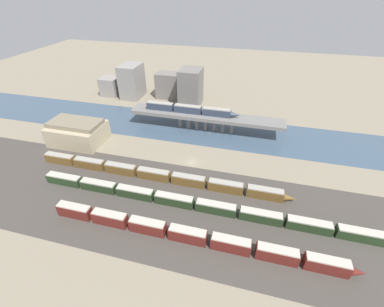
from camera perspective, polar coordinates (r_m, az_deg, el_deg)
The scene contains 13 objects.
ground_plane at distance 100.44m, azimuth -0.21°, elevation -1.95°, with size 400.00×400.00×0.00m, color gray.
railbed_yard at distance 83.13m, azimuth -4.48°, elevation -11.49°, with size 280.00×42.00×0.01m, color #423D38.
river_water at distance 122.61m, azimuth 2.99°, elevation 5.32°, with size 320.00×28.89×0.01m, color #3D5166.
bridge at distance 119.61m, azimuth 3.08°, elevation 8.02°, with size 70.84×9.25×7.87m.
train_on_bridge at distance 119.66m, azimuth -0.22°, elevation 9.76°, with size 44.24×2.84×3.55m.
train_yard_near at distance 72.76m, azimuth -0.06°, elevation -17.83°, with size 84.28×2.79×4.16m.
train_yard_mid at distance 80.84m, azimuth 1.69°, elevation -11.32°, with size 110.43×2.79×3.43m.
train_yard_far at distance 92.08m, azimuth -7.75°, elevation -4.77°, with size 93.12×2.70×3.75m.
warehouse_building at distance 121.24m, azimuth -24.06°, elevation 4.37°, with size 22.05×15.71×10.02m.
city_block_far_left at distance 167.98m, azimuth -17.72°, elevation 14.00°, with size 10.27×9.40×10.57m, color gray.
city_block_left at distance 160.29m, azimuth -13.21°, elevation 15.37°, with size 10.78×15.01×19.00m, color gray.
city_block_center at distance 156.89m, azimuth -5.33°, elevation 14.83°, with size 13.25×9.44×14.54m, color slate.
city_block_right at distance 144.99m, azimuth -0.30°, elevation 14.44°, with size 11.36×13.80×19.97m, color slate.
Camera 1 is at (20.54, -78.19, 59.60)m, focal length 24.00 mm.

